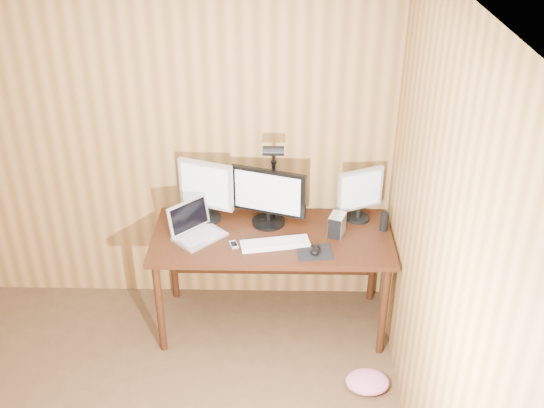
{
  "coord_description": "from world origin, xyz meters",
  "views": [
    {
      "loc": [
        1.0,
        -1.94,
        3.06
      ],
      "look_at": [
        0.93,
        1.58,
        1.02
      ],
      "focal_mm": 42.0,
      "sensor_mm": 36.0,
      "label": 1
    }
  ],
  "objects_px": {
    "laptop": "(195,228)",
    "keyboard": "(275,243)",
    "monitor_left": "(206,189)",
    "desk_lamp": "(274,169)",
    "monitor_center": "(268,196)",
    "speaker": "(384,222)",
    "phone": "(234,245)",
    "monitor_right": "(360,194)",
    "mouse": "(315,249)",
    "hard_drive": "(337,225)",
    "desk": "(272,244)"
  },
  "relations": [
    {
      "from": "mouse",
      "to": "desk",
      "type": "bearing_deg",
      "value": 122.03
    },
    {
      "from": "desk",
      "to": "speaker",
      "type": "bearing_deg",
      "value": 0.69
    },
    {
      "from": "monitor_center",
      "to": "mouse",
      "type": "distance_m",
      "value": 0.5
    },
    {
      "from": "monitor_right",
      "to": "speaker",
      "type": "xyz_separation_m",
      "value": [
        0.16,
        -0.14,
        -0.14
      ]
    },
    {
      "from": "laptop",
      "to": "speaker",
      "type": "distance_m",
      "value": 1.27
    },
    {
      "from": "monitor_right",
      "to": "mouse",
      "type": "xyz_separation_m",
      "value": [
        -0.32,
        -0.42,
        -0.18
      ]
    },
    {
      "from": "laptop",
      "to": "phone",
      "type": "bearing_deg",
      "value": -69.37
    },
    {
      "from": "mouse",
      "to": "hard_drive",
      "type": "distance_m",
      "value": 0.27
    },
    {
      "from": "phone",
      "to": "speaker",
      "type": "relative_size",
      "value": 0.76
    },
    {
      "from": "desk",
      "to": "monitor_center",
      "type": "xyz_separation_m",
      "value": [
        -0.03,
        0.08,
        0.33
      ]
    },
    {
      "from": "speaker",
      "to": "monitor_left",
      "type": "bearing_deg",
      "value": 174.44
    },
    {
      "from": "speaker",
      "to": "desk_lamp",
      "type": "relative_size",
      "value": 0.22
    },
    {
      "from": "laptop",
      "to": "keyboard",
      "type": "height_order",
      "value": "laptop"
    },
    {
      "from": "mouse",
      "to": "desk_lamp",
      "type": "xyz_separation_m",
      "value": [
        -0.27,
        0.43,
        0.36
      ]
    },
    {
      "from": "keyboard",
      "to": "phone",
      "type": "xyz_separation_m",
      "value": [
        -0.27,
        -0.01,
        -0.01
      ]
    },
    {
      "from": "mouse",
      "to": "monitor_center",
      "type": "bearing_deg",
      "value": 117.47
    },
    {
      "from": "keyboard",
      "to": "desk_lamp",
      "type": "distance_m",
      "value": 0.51
    },
    {
      "from": "monitor_left",
      "to": "monitor_right",
      "type": "distance_m",
      "value": 1.05
    },
    {
      "from": "monitor_center",
      "to": "monitor_left",
      "type": "xyz_separation_m",
      "value": [
        -0.42,
        0.05,
        0.03
      ]
    },
    {
      "from": "monitor_left",
      "to": "speaker",
      "type": "bearing_deg",
      "value": 14.33
    },
    {
      "from": "monitor_right",
      "to": "phone",
      "type": "relative_size",
      "value": 3.81
    },
    {
      "from": "monitor_center",
      "to": "speaker",
      "type": "height_order",
      "value": "monitor_center"
    },
    {
      "from": "monitor_right",
      "to": "keyboard",
      "type": "relative_size",
      "value": 0.82
    },
    {
      "from": "monitor_left",
      "to": "desk",
      "type": "bearing_deg",
      "value": 4.27
    },
    {
      "from": "speaker",
      "to": "phone",
      "type": "bearing_deg",
      "value": -168.28
    },
    {
      "from": "monitor_right",
      "to": "monitor_left",
      "type": "bearing_deg",
      "value": 157.03
    },
    {
      "from": "keyboard",
      "to": "mouse",
      "type": "height_order",
      "value": "mouse"
    },
    {
      "from": "desk",
      "to": "monitor_center",
      "type": "bearing_deg",
      "value": 109.87
    },
    {
      "from": "laptop",
      "to": "keyboard",
      "type": "relative_size",
      "value": 0.85
    },
    {
      "from": "monitor_right",
      "to": "monitor_center",
      "type": "bearing_deg",
      "value": 161.96
    },
    {
      "from": "monitor_left",
      "to": "laptop",
      "type": "relative_size",
      "value": 1.11
    },
    {
      "from": "monitor_left",
      "to": "hard_drive",
      "type": "relative_size",
      "value": 2.79
    },
    {
      "from": "monitor_left",
      "to": "hard_drive",
      "type": "height_order",
      "value": "monitor_left"
    },
    {
      "from": "speaker",
      "to": "desk_lamp",
      "type": "bearing_deg",
      "value": 168.62
    },
    {
      "from": "phone",
      "to": "keyboard",
      "type": "bearing_deg",
      "value": -16.92
    },
    {
      "from": "monitor_right",
      "to": "keyboard",
      "type": "height_order",
      "value": "monitor_right"
    },
    {
      "from": "monitor_center",
      "to": "hard_drive",
      "type": "bearing_deg",
      "value": 1.87
    },
    {
      "from": "laptop",
      "to": "hard_drive",
      "type": "relative_size",
      "value": 2.53
    },
    {
      "from": "monitor_left",
      "to": "keyboard",
      "type": "height_order",
      "value": "monitor_left"
    },
    {
      "from": "hard_drive",
      "to": "keyboard",
      "type": "bearing_deg",
      "value": -141.55
    },
    {
      "from": "keyboard",
      "to": "speaker",
      "type": "relative_size",
      "value": 3.54
    },
    {
      "from": "phone",
      "to": "desk_lamp",
      "type": "distance_m",
      "value": 0.58
    },
    {
      "from": "monitor_left",
      "to": "mouse",
      "type": "xyz_separation_m",
      "value": [
        0.73,
        -0.4,
        -0.21
      ]
    },
    {
      "from": "monitor_right",
      "to": "laptop",
      "type": "height_order",
      "value": "monitor_right"
    },
    {
      "from": "desk_lamp",
      "to": "keyboard",
      "type": "bearing_deg",
      "value": -89.64
    },
    {
      "from": "laptop",
      "to": "hard_drive",
      "type": "distance_m",
      "value": 0.94
    },
    {
      "from": "hard_drive",
      "to": "monitor_left",
      "type": "bearing_deg",
      "value": -171.49
    },
    {
      "from": "monitor_left",
      "to": "desk_lamp",
      "type": "height_order",
      "value": "desk_lamp"
    },
    {
      "from": "monitor_center",
      "to": "hard_drive",
      "type": "relative_size",
      "value": 3.21
    },
    {
      "from": "monitor_center",
      "to": "hard_drive",
      "type": "distance_m",
      "value": 0.5
    }
  ]
}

